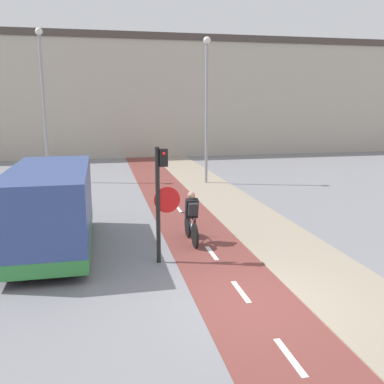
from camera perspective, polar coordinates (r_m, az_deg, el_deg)
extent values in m
plane|color=gray|center=(9.21, 7.54, -14.43)|extent=(120.00, 120.00, 0.00)
cube|color=brown|center=(9.21, 7.54, -14.37)|extent=(2.15, 60.00, 0.02)
cube|color=white|center=(7.59, 12.92, -20.62)|extent=(0.12, 1.10, 0.00)
cube|color=white|center=(9.63, 6.52, -13.05)|extent=(0.12, 1.10, 0.00)
cube|color=white|center=(11.84, 2.65, -8.12)|extent=(0.12, 1.10, 0.00)
cube|color=white|center=(14.15, 0.08, -4.75)|extent=(0.12, 1.10, 0.00)
cube|color=white|center=(16.52, -1.75, -2.33)|extent=(0.12, 1.10, 0.00)
cube|color=white|center=(18.92, -3.11, -0.52)|extent=(0.12, 1.10, 0.00)
cube|color=gray|center=(10.14, 20.06, -12.37)|extent=(2.40, 60.00, 0.05)
cube|color=#B2A899|center=(34.72, -7.52, 12.05)|extent=(60.00, 5.00, 8.52)
cube|color=#473D38|center=(35.04, -7.73, 19.45)|extent=(60.00, 5.20, 0.50)
cylinder|color=black|center=(10.83, -4.56, -1.89)|extent=(0.11, 0.11, 3.00)
cube|color=black|center=(10.63, -3.84, 4.60)|extent=(0.20, 0.20, 0.44)
sphere|color=red|center=(10.50, -3.76, 5.13)|extent=(0.09, 0.09, 0.09)
cone|color=red|center=(10.82, -3.33, -1.06)|extent=(0.67, 0.01, 0.67)
cone|color=silver|center=(10.83, -3.34, -1.06)|extent=(0.60, 0.02, 0.60)
cylinder|color=gray|center=(23.27, -19.10, 10.26)|extent=(0.14, 0.14, 7.36)
sphere|color=silver|center=(23.52, -19.75, 19.51)|extent=(0.36, 0.36, 0.36)
cylinder|color=gray|center=(21.56, 1.94, 10.17)|extent=(0.14, 0.14, 6.88)
sphere|color=silver|center=(21.75, 2.01, 19.56)|extent=(0.36, 0.36, 0.36)
cylinder|color=black|center=(12.20, 0.39, -5.87)|extent=(0.07, 0.70, 0.70)
cylinder|color=black|center=(13.15, -0.56, -4.55)|extent=(0.07, 0.70, 0.70)
cylinder|color=black|center=(12.80, -0.28, -4.15)|extent=(0.04, 0.65, 0.44)
cylinder|color=black|center=(12.36, 0.16, -4.65)|extent=(0.04, 0.34, 0.46)
cylinder|color=black|center=(12.60, -0.14, -3.37)|extent=(0.04, 0.94, 0.07)
cylinder|color=black|center=(12.38, 0.20, -5.64)|extent=(0.04, 0.39, 0.05)
cylinder|color=black|center=(13.03, -0.57, -2.71)|extent=(0.46, 0.03, 0.03)
cube|color=black|center=(12.42, -0.04, -2.18)|extent=(0.36, 0.31, 0.59)
sphere|color=tan|center=(12.37, -0.07, -0.43)|extent=(0.22, 0.22, 0.22)
cylinder|color=#232328|center=(12.48, -0.45, -4.24)|extent=(0.04, 0.07, 0.44)
cylinder|color=#232328|center=(12.52, 0.45, -4.19)|extent=(0.04, 0.07, 0.44)
cube|color=#28282D|center=(12.24, 0.14, -2.28)|extent=(0.28, 0.23, 0.39)
cube|color=#334784|center=(12.39, -18.29, -1.71)|extent=(2.06, 5.33, 2.08)
cube|color=#33843D|center=(12.61, -18.04, -5.52)|extent=(2.07, 5.34, 0.36)
cube|color=black|center=(14.90, -17.35, 1.99)|extent=(1.86, 0.04, 0.70)
cylinder|color=black|center=(14.41, -21.03, -3.90)|extent=(0.18, 0.70, 0.70)
cylinder|color=black|center=(14.23, -13.61, -3.63)|extent=(0.18, 0.70, 0.70)
cylinder|color=black|center=(11.16, -23.69, -8.62)|extent=(0.18, 0.70, 0.70)
cylinder|color=black|center=(10.93, -14.02, -8.39)|extent=(0.18, 0.70, 0.70)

